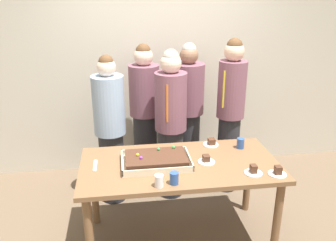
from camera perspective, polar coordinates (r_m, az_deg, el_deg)
The scene contains 17 objects.
ground_plane at distance 3.57m, azimuth 1.75°, elevation -18.32°, with size 12.00×12.00×0.00m, color brown.
interior_back_panel at distance 4.41m, azimuth -1.61°, elevation 11.02°, with size 8.00×0.12×3.00m, color beige.
party_table at distance 3.17m, azimuth 1.89°, elevation -8.48°, with size 1.74×0.87×0.80m.
sheet_cake at distance 3.09m, azimuth -1.95°, elevation -6.41°, with size 0.60×0.40×0.11m.
plated_slice_near_left at distance 3.07m, azimuth 17.27°, elevation -7.97°, with size 0.15×0.15×0.08m.
plated_slice_near_right at distance 3.48m, azimuth 6.98°, elevation -3.63°, with size 0.15×0.15×0.07m.
plated_slice_far_left at distance 3.04m, azimuth 13.62°, elevation -7.93°, with size 0.15×0.15×0.08m.
plated_slice_far_right at distance 3.15m, azimuth 6.20°, elevation -6.37°, with size 0.15×0.15×0.06m.
drink_cup_nearest at distance 2.80m, azimuth 1.00°, elevation -9.30°, with size 0.07×0.07×0.10m, color #2D5199.
drink_cup_middle at distance 3.45m, azimuth 11.61°, elevation -3.62°, with size 0.07×0.07×0.10m, color #2D5199.
drink_cup_far_end at distance 2.76m, azimuth -1.45°, elevation -9.73°, with size 0.07×0.07×0.10m, color white.
cake_server_utensil at distance 3.14m, azimuth -11.68°, elevation -7.11°, with size 0.03×0.20×0.01m, color silver.
person_serving_front at distance 4.20m, azimuth 3.23°, elevation 1.45°, with size 0.37×0.37×1.67m.
person_green_shirt_behind at distance 4.14m, azimuth -3.79°, elevation 1.24°, with size 0.35×0.35×1.67m.
person_striped_tie_right at distance 3.96m, azimuth 10.00°, elevation 1.09°, with size 0.30×0.30×1.76m.
person_far_right_suit at distance 3.77m, azimuth -9.32°, elevation -1.39°, with size 0.33×0.33×1.63m.
person_left_edge_reaching at distance 3.81m, azimuth 0.43°, elevation -0.46°, with size 0.34×0.34×1.67m.
Camera 1 is at (-0.49, -2.72, 2.25)m, focal length 37.76 mm.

